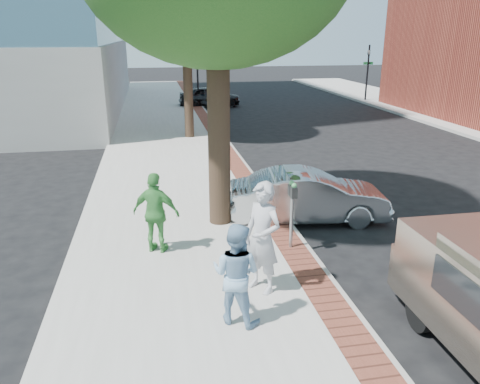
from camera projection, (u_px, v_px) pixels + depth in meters
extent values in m
plane|color=black|center=(262.00, 259.00, 9.83)|extent=(120.00, 120.00, 0.00)
cube|color=#9E9991|center=(172.00, 162.00, 16.99)|extent=(5.00, 60.00, 0.15)
cube|color=brown|center=(231.00, 157.00, 17.35)|extent=(0.60, 60.00, 0.01)
cube|color=gray|center=(240.00, 159.00, 17.43)|extent=(0.10, 60.00, 0.15)
cylinder|color=black|center=(198.00, 77.00, 29.85)|extent=(0.12, 0.12, 3.80)
imported|color=black|center=(197.00, 59.00, 29.50)|extent=(0.18, 0.15, 0.90)
cube|color=#1E7238|center=(197.00, 65.00, 29.62)|extent=(0.70, 0.03, 0.18)
cylinder|color=black|center=(367.00, 74.00, 31.87)|extent=(0.12, 0.12, 3.80)
imported|color=black|center=(369.00, 57.00, 31.52)|extent=(0.18, 0.15, 0.90)
cube|color=#1E7238|center=(368.00, 63.00, 31.65)|extent=(0.70, 0.03, 0.18)
cylinder|color=black|center=(219.00, 132.00, 10.74)|extent=(0.52, 0.52, 4.40)
cylinder|color=black|center=(188.00, 93.00, 20.24)|extent=(0.40, 0.40, 3.85)
ellipsoid|color=#144819|center=(185.00, 13.00, 19.20)|extent=(4.80, 4.80, 3.94)
cylinder|color=gray|center=(291.00, 222.00, 9.86)|extent=(0.07, 0.07, 1.15)
cube|color=#2D3030|center=(294.00, 193.00, 9.55)|extent=(0.12, 0.14, 0.24)
cube|color=#2D3030|center=(291.00, 190.00, 9.72)|extent=(0.12, 0.14, 0.24)
sphere|color=#3F8C4C|center=(294.00, 186.00, 9.50)|extent=(0.11, 0.11, 0.11)
sphere|color=#3F8C4C|center=(292.00, 183.00, 9.67)|extent=(0.11, 0.11, 0.11)
imported|color=#AAAAAF|center=(263.00, 238.00, 8.08)|extent=(0.82, 0.87, 2.01)
imported|color=#80A6C6|center=(236.00, 274.00, 7.24)|extent=(1.02, 0.97, 1.66)
imported|color=#439444|center=(156.00, 213.00, 9.61)|extent=(1.08, 0.78, 1.71)
imported|color=#A8ACAF|center=(309.00, 196.00, 11.68)|extent=(4.06, 1.86, 1.29)
imported|color=black|center=(209.00, 96.00, 30.10)|extent=(3.96, 1.71, 1.33)
cube|color=gray|center=(451.00, 271.00, 7.91)|extent=(1.79, 0.89, 0.77)
cylinder|color=black|center=(422.00, 313.00, 7.40)|extent=(0.22, 0.62, 0.62)
cube|color=black|center=(477.00, 307.00, 5.86)|extent=(0.04, 1.93, 0.53)
cube|color=black|center=(438.00, 243.00, 8.21)|extent=(1.54, 0.03, 0.39)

